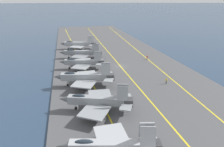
% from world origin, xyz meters
% --- Properties ---
extents(ground_plane, '(2000.00, 2000.00, 0.00)m').
position_xyz_m(ground_plane, '(0.00, 0.00, 0.00)').
color(ground_plane, navy).
extents(carrier_deck, '(220.24, 46.46, 0.40)m').
position_xyz_m(carrier_deck, '(0.00, 0.00, 0.20)').
color(carrier_deck, '#4C4C4F').
rests_on(carrier_deck, ground).
extents(deck_stripe_foul_line, '(197.95, 11.02, 0.01)m').
position_xyz_m(deck_stripe_foul_line, '(0.00, -12.78, 0.40)').
color(deck_stripe_foul_line, yellow).
rests_on(deck_stripe_foul_line, carrier_deck).
extents(deck_stripe_centerline, '(198.22, 0.36, 0.01)m').
position_xyz_m(deck_stripe_centerline, '(0.00, 0.00, 0.40)').
color(deck_stripe_centerline, yellow).
rests_on(deck_stripe_centerline, carrier_deck).
extents(deck_stripe_edge_line, '(197.95, 10.95, 0.01)m').
position_xyz_m(deck_stripe_edge_line, '(0.00, 12.78, 0.40)').
color(deck_stripe_edge_line, yellow).
rests_on(deck_stripe_edge_line, carrier_deck).
extents(parked_jet_nearest, '(12.60, 15.73, 6.35)m').
position_xyz_m(parked_jet_nearest, '(-42.70, 13.26, 2.95)').
color(parked_jet_nearest, '#A8AAAF').
rests_on(parked_jet_nearest, carrier_deck).
extents(parked_jet_second, '(13.58, 16.27, 6.32)m').
position_xyz_m(parked_jet_second, '(-28.14, 13.02, 2.86)').
color(parked_jet_second, gray).
rests_on(parked_jet_second, carrier_deck).
extents(parked_jet_third, '(13.01, 16.96, 6.68)m').
position_xyz_m(parked_jet_third, '(-14.45, 14.21, 3.15)').
color(parked_jet_third, '#93999E').
rests_on(parked_jet_third, carrier_deck).
extents(parked_jet_fourth, '(12.66, 15.82, 6.19)m').
position_xyz_m(parked_jet_fourth, '(0.06, 13.49, 2.89)').
color(parked_jet_fourth, gray).
rests_on(parked_jet_fourth, carrier_deck).
extents(parked_jet_fifth, '(13.25, 17.50, 5.90)m').
position_xyz_m(parked_jet_fifth, '(13.35, 12.83, 2.73)').
color(parked_jet_fifth, gray).
rests_on(parked_jet_fifth, carrier_deck).
extents(parked_jet_sixth, '(12.48, 17.52, 6.39)m').
position_xyz_m(parked_jet_sixth, '(29.02, 12.72, 3.00)').
color(parked_jet_sixth, '#9EA3A8').
rests_on(parked_jet_sixth, carrier_deck).
extents(crew_yellow_vest, '(0.32, 0.42, 1.81)m').
position_xyz_m(crew_yellow_vest, '(-18.19, -8.64, 1.40)').
color(crew_yellow_vest, '#232328').
rests_on(crew_yellow_vest, carrier_deck).
extents(crew_red_vest, '(0.45, 0.39, 1.83)m').
position_xyz_m(crew_red_vest, '(5.40, -12.54, 1.40)').
color(crew_red_vest, '#383328').
rests_on(crew_red_vest, carrier_deck).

